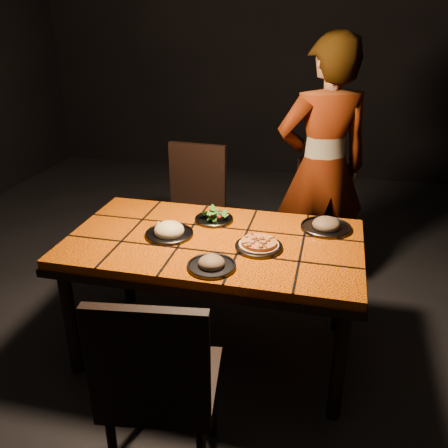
% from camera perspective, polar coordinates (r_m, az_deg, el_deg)
% --- Properties ---
extents(room_shell, '(6.04, 7.04, 3.08)m').
position_cam_1_polar(room_shell, '(2.37, -1.40, 14.71)').
color(room_shell, black).
rests_on(room_shell, ground).
extents(dining_table, '(1.62, 0.92, 0.75)m').
position_cam_1_polar(dining_table, '(2.64, -1.22, -3.32)').
color(dining_table, '#DC5C06').
rests_on(dining_table, ground).
extents(chair_near, '(0.50, 0.50, 0.99)m').
position_cam_1_polar(chair_near, '(1.98, -7.98, -18.32)').
color(chair_near, black).
rests_on(chair_near, ground).
extents(chair_far_left, '(0.47, 0.47, 0.99)m').
position_cam_1_polar(chair_far_left, '(3.60, -3.72, 2.69)').
color(chair_far_left, black).
rests_on(chair_far_left, ground).
extents(chair_far_right, '(0.51, 0.51, 0.90)m').
position_cam_1_polar(chair_far_right, '(3.55, 10.99, 1.09)').
color(chair_far_right, black).
rests_on(chair_far_right, ground).
extents(diner, '(0.77, 0.65, 1.79)m').
position_cam_1_polar(diner, '(3.34, 11.72, 6.44)').
color(diner, brown).
rests_on(diner, ground).
extents(plate_pizza, '(0.29, 0.29, 0.04)m').
position_cam_1_polar(plate_pizza, '(2.50, 4.21, -2.57)').
color(plate_pizza, '#333237').
rests_on(plate_pizza, dining_table).
extents(plate_pasta, '(0.27, 0.27, 0.09)m').
position_cam_1_polar(plate_pasta, '(2.65, -6.61, -0.91)').
color(plate_pasta, '#333237').
rests_on(plate_pasta, dining_table).
extents(plate_salad, '(0.23, 0.23, 0.07)m').
position_cam_1_polar(plate_salad, '(2.81, -1.21, 0.88)').
color(plate_salad, '#333237').
rests_on(plate_salad, dining_table).
extents(plate_mushroom_a, '(0.24, 0.24, 0.08)m').
position_cam_1_polar(plate_mushroom_a, '(2.31, -1.51, -4.81)').
color(plate_mushroom_a, '#333237').
rests_on(plate_mushroom_a, dining_table).
extents(plate_mushroom_b, '(0.29, 0.29, 0.10)m').
position_cam_1_polar(plate_mushroom_b, '(2.77, 12.19, -0.10)').
color(plate_mushroom_b, '#333237').
rests_on(plate_mushroom_b, dining_table).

